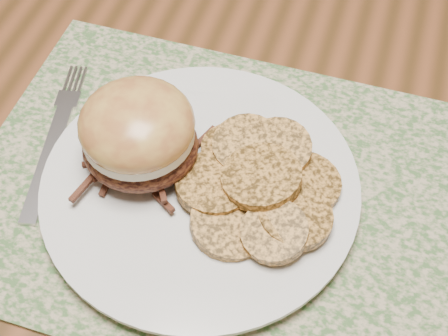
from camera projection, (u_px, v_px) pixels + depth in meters
The scene contains 7 objects.
ground at pixel (170, 267), 1.34m from camera, with size 3.50×3.50×0.00m, color brown.
dining_table at pixel (133, 29), 0.79m from camera, with size 1.50×0.90×0.75m.
placemat at pixel (224, 192), 0.55m from camera, with size 0.45×0.33×0.00m, color #3F6333.
dinner_plate at pixel (200, 187), 0.54m from camera, with size 0.26×0.26×0.02m, color silver.
pork_sandwich at pixel (138, 133), 0.52m from camera, with size 0.11×0.11×0.08m.
roasted_potatoes at pixel (260, 187), 0.52m from camera, with size 0.16×0.15×0.04m.
fork at pixel (56, 137), 0.58m from camera, with size 0.05×0.19×0.00m.
Camera 1 is at (0.29, -0.54, 1.21)m, focal length 50.00 mm.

